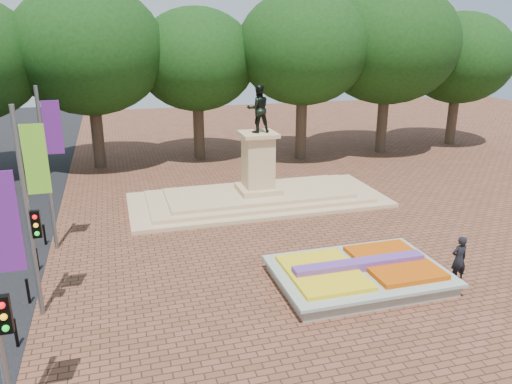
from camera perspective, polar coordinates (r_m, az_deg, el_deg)
The scene contains 7 objects.
ground at distance 20.71m, azimuth 6.56°, elevation -8.08°, with size 90.00×90.00×0.00m, color brown.
flower_bed at distance 19.34m, azimuth 11.73°, elevation -9.09°, with size 6.30×4.30×0.91m.
monument at distance 27.41m, azimuth 0.24°, elevation 0.63°, with size 14.00×6.00×6.40m.
tree_row_back at distance 36.50m, azimuth -0.69°, elevation 14.23°, with size 44.80×8.80×10.43m.
banner_poles at distance 16.84m, azimuth -24.48°, elevation -1.63°, with size 0.88×11.17×7.00m.
bollard_row at distance 18.09m, azimuth -25.16°, elevation -12.05°, with size 0.12×13.12×0.98m.
pedestrian at distance 20.27m, azimuth 22.17°, elevation -7.13°, with size 0.67×0.44×1.83m, color black.
Camera 1 is at (-7.39, -17.10, 9.06)m, focal length 35.00 mm.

